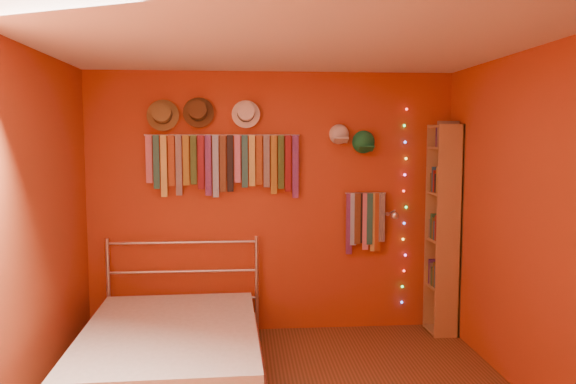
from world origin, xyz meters
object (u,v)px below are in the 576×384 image
object	(u,v)px
reading_lamp	(394,215)
bookshelf	(447,228)
bed	(171,351)
tie_rack	(224,161)

from	to	relation	value
reading_lamp	bookshelf	xyz separation A→B (m)	(0.53, 0.03, -0.13)
bed	bookshelf	bearing A→B (deg)	17.60
tie_rack	bookshelf	bearing A→B (deg)	-4.18
bookshelf	bed	xyz separation A→B (m)	(-2.51, -0.87, -0.80)
tie_rack	bookshelf	size ratio (longest dim) A/B	0.72
reading_lamp	tie_rack	bearing A→B (deg)	173.47
reading_lamp	bookshelf	size ratio (longest dim) A/B	0.16
bookshelf	tie_rack	bearing A→B (deg)	175.82
bookshelf	bed	world-z (taller)	bookshelf
reading_lamp	bed	world-z (taller)	reading_lamp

